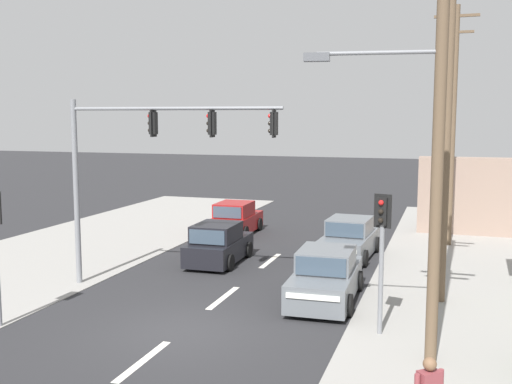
# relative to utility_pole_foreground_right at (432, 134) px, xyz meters

# --- Properties ---
(ground_plane) EXTENTS (140.00, 140.00, 0.00)m
(ground_plane) POSITION_rel_utility_pole_foreground_right_xyz_m (-5.99, 0.14, -5.07)
(ground_plane) COLOR #28282B
(lane_dash_near) EXTENTS (0.20, 2.40, 0.01)m
(lane_dash_near) POSITION_rel_utility_pole_foreground_right_xyz_m (-5.99, -1.86, -5.06)
(lane_dash_near) COLOR silver
(lane_dash_near) RESTS_ON ground
(lane_dash_mid) EXTENTS (0.20, 2.40, 0.01)m
(lane_dash_mid) POSITION_rel_utility_pole_foreground_right_xyz_m (-5.99, 3.14, -5.06)
(lane_dash_mid) COLOR silver
(lane_dash_mid) RESTS_ON ground
(lane_dash_far) EXTENTS (0.20, 2.40, 0.01)m
(lane_dash_far) POSITION_rel_utility_pole_foreground_right_xyz_m (-5.99, 8.14, -5.06)
(lane_dash_far) COLOR silver
(lane_dash_far) RESTS_ON ground
(kerb_left_verge) EXTENTS (8.00, 40.00, 0.02)m
(kerb_left_verge) POSITION_rel_utility_pole_foreground_right_xyz_m (-14.49, 4.14, -5.06)
(kerb_left_verge) COLOR gray
(kerb_left_verge) RESTS_ON ground
(utility_pole_foreground_right) EXTENTS (3.77, 0.65, 9.42)m
(utility_pole_foreground_right) POSITION_rel_utility_pole_foreground_right_xyz_m (0.00, 0.00, 0.00)
(utility_pole_foreground_right) COLOR brown
(utility_pole_foreground_right) RESTS_ON ground
(utility_pole_midground_right) EXTENTS (1.80, 0.26, 10.31)m
(utility_pole_midground_right) POSITION_rel_utility_pole_foreground_right_xyz_m (0.27, 4.78, 0.33)
(utility_pole_midground_right) COLOR brown
(utility_pole_midground_right) RESTS_ON ground
(utility_pole_background_right) EXTENTS (1.80, 0.26, 10.02)m
(utility_pole_background_right) POSITION_rel_utility_pole_foreground_right_xyz_m (0.45, 13.21, 0.18)
(utility_pole_background_right) COLOR brown
(utility_pole_background_right) RESTS_ON ground
(traffic_signal_mast) EXTENTS (6.87, 0.85, 6.00)m
(traffic_signal_mast) POSITION_rel_utility_pole_foreground_right_xyz_m (-8.71, 3.40, -0.71)
(traffic_signal_mast) COLOR slate
(traffic_signal_mast) RESTS_ON ground
(pedestal_signal_right_kerb) EXTENTS (0.43, 0.31, 3.56)m
(pedestal_signal_right_kerb) POSITION_rel_utility_pole_foreground_right_xyz_m (-1.14, 1.46, -2.65)
(pedestal_signal_right_kerb) COLOR slate
(pedestal_signal_right_kerb) RESTS_ON ground
(hatchback_receding_far) EXTENTS (1.84, 3.67, 1.53)m
(hatchback_receding_far) POSITION_rel_utility_pole_foreground_right_xyz_m (-9.06, 12.74, -4.37)
(hatchback_receding_far) COLOR maroon
(hatchback_receding_far) RESTS_ON ground
(sedan_kerbside_parked) EXTENTS (2.00, 4.29, 1.56)m
(sedan_kerbside_parked) POSITION_rel_utility_pole_foreground_right_xyz_m (-2.99, 3.85, -4.37)
(sedan_kerbside_parked) COLOR slate
(sedan_kerbside_parked) RESTS_ON ground
(hatchback_oncoming_mid) EXTENTS (1.85, 3.68, 1.53)m
(hatchback_oncoming_mid) POSITION_rel_utility_pole_foreground_right_xyz_m (-7.75, 7.23, -4.37)
(hatchback_oncoming_mid) COLOR black
(hatchback_oncoming_mid) RESTS_ON ground
(sedan_crossing_left) EXTENTS (2.04, 4.31, 1.56)m
(sedan_crossing_left) POSITION_rel_utility_pole_foreground_right_xyz_m (-3.22, 9.61, -4.37)
(sedan_crossing_left) COLOR slate
(sedan_crossing_left) RESTS_ON ground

